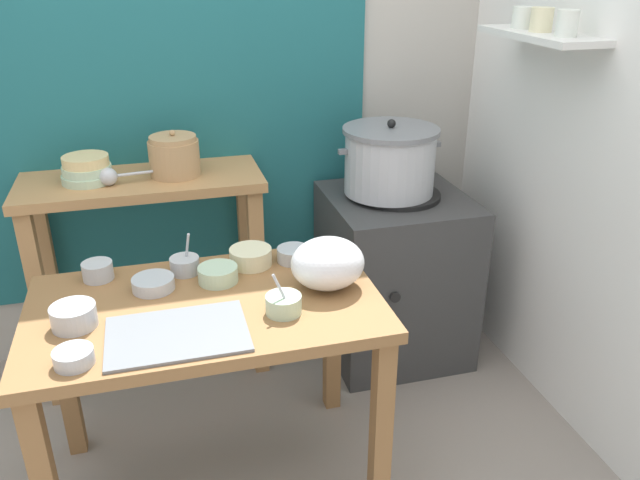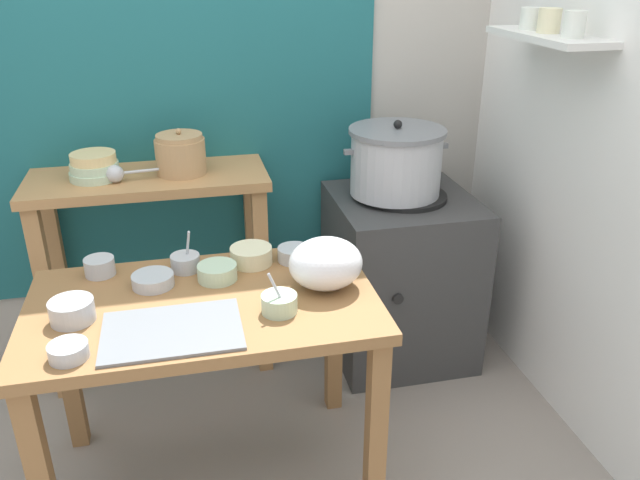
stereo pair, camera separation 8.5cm
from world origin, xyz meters
name	(u,v)px [view 2 (the right image)]	position (x,y,z in m)	size (l,w,h in m)	color
wall_back	(206,61)	(0.08, 1.10, 1.30)	(4.40, 0.12, 2.60)	#B2ADA3
wall_right	(612,88)	(1.40, 0.20, 1.30)	(0.30, 3.20, 2.60)	white
prep_table	(206,330)	(-0.03, 0.08, 0.61)	(1.10, 0.66, 0.72)	olive
back_shelf_table	(153,225)	(-0.20, 0.83, 0.68)	(0.96, 0.40, 0.90)	#B27F4C
stove_block	(400,276)	(0.86, 0.70, 0.38)	(0.60, 0.61, 0.78)	#383838
steamer_pot	(396,161)	(0.82, 0.72, 0.92)	(0.45, 0.41, 0.32)	#B7BABF
clay_pot	(181,154)	(-0.06, 0.83, 0.98)	(0.20, 0.20, 0.19)	tan
bowl_stack_enamel	(94,167)	(-0.40, 0.83, 0.95)	(0.20, 0.20, 0.11)	#B7D1AD
ladle	(117,174)	(-0.31, 0.77, 0.94)	(0.26, 0.07, 0.07)	#B7BABF
serving_tray	(172,331)	(-0.13, -0.09, 0.72)	(0.40, 0.28, 0.01)	slate
plastic_bag	(326,263)	(0.36, 0.08, 0.81)	(0.24, 0.21, 0.17)	white
prep_bowl_0	(153,280)	(-0.19, 0.21, 0.74)	(0.14, 0.14, 0.04)	#B7BABF
prep_bowl_1	(72,310)	(-0.42, 0.04, 0.76)	(0.13, 0.13, 0.07)	#B7BABF
prep_bowl_2	(68,350)	(-0.41, -0.16, 0.74)	(0.11, 0.11, 0.04)	#B7BABF
prep_bowl_3	(279,303)	(0.19, -0.05, 0.75)	(0.11, 0.11, 0.14)	#B7D1AD
prep_bowl_4	(100,266)	(-0.36, 0.33, 0.75)	(0.10, 0.10, 0.06)	#B7BABF
prep_bowl_5	(217,271)	(0.02, 0.21, 0.75)	(0.13, 0.13, 0.05)	#B7D1AD
prep_bowl_6	(185,262)	(-0.08, 0.30, 0.75)	(0.10, 0.10, 0.15)	#B7BABF
prep_bowl_7	(251,255)	(0.15, 0.30, 0.75)	(0.15, 0.15, 0.06)	beige
prep_bowl_8	(294,253)	(0.30, 0.29, 0.75)	(0.12, 0.12, 0.05)	#B7BABF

